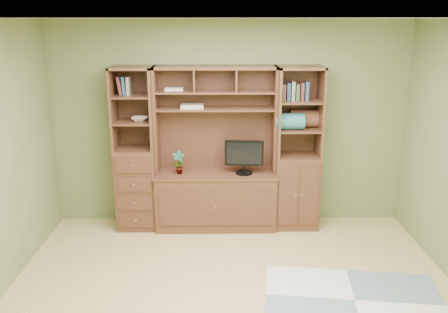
{
  "coord_description": "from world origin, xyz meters",
  "views": [
    {
      "loc": [
        -0.14,
        -3.92,
        2.6
      ],
      "look_at": [
        -0.08,
        1.2,
        1.1
      ],
      "focal_mm": 38.0,
      "sensor_mm": 36.0,
      "label": 1
    }
  ],
  "objects_px": {
    "center_hutch": "(216,150)",
    "right_tower": "(297,149)",
    "monitor": "(244,151)",
    "left_tower": "(135,150)"
  },
  "relations": [
    {
      "from": "center_hutch",
      "to": "right_tower",
      "type": "height_order",
      "value": "same"
    },
    {
      "from": "center_hutch",
      "to": "monitor",
      "type": "relative_size",
      "value": 3.48
    },
    {
      "from": "left_tower",
      "to": "center_hutch",
      "type": "bearing_deg",
      "value": -2.29
    },
    {
      "from": "center_hutch",
      "to": "right_tower",
      "type": "xyz_separation_m",
      "value": [
        1.02,
        0.04,
        0.0
      ]
    },
    {
      "from": "center_hutch",
      "to": "left_tower",
      "type": "relative_size",
      "value": 1.0
    },
    {
      "from": "left_tower",
      "to": "monitor",
      "type": "xyz_separation_m",
      "value": [
        1.35,
        -0.07,
        -0.0
      ]
    },
    {
      "from": "center_hutch",
      "to": "monitor",
      "type": "distance_m",
      "value": 0.36
    },
    {
      "from": "center_hutch",
      "to": "right_tower",
      "type": "distance_m",
      "value": 1.03
    },
    {
      "from": "left_tower",
      "to": "monitor",
      "type": "bearing_deg",
      "value": -3.17
    },
    {
      "from": "center_hutch",
      "to": "right_tower",
      "type": "bearing_deg",
      "value": 2.23
    }
  ]
}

